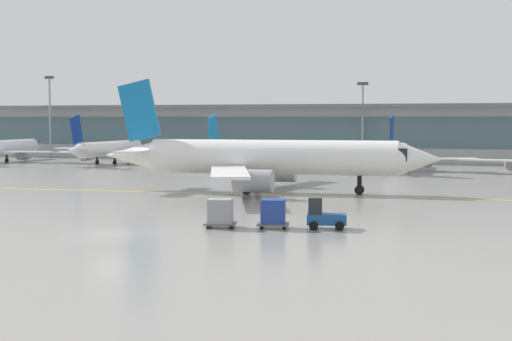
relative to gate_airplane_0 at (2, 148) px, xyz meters
The scene contains 13 objects.
ground_plane 87.38m from the gate_airplane_0, 49.81° to the right, with size 400.00×400.00×0.00m, color gray.
taxiway_centreline_stripe 70.29m from the gate_airplane_0, 34.00° to the right, with size 110.00×0.36×0.01m, color yellow.
terminal_concourse 60.66m from the gate_airplane_0, 21.55° to the left, with size 168.02×11.00×9.60m.
gate_airplane_0 is the anchor object (origin of this frame).
gate_airplane_1 19.82m from the gate_airplane_0, ahead, with size 21.96×23.60×7.82m.
gate_airplane_2 42.61m from the gate_airplane_0, ahead, with size 21.92×23.63×7.82m.
gate_airplane_3 65.69m from the gate_airplane_0, ahead, with size 21.95×23.61×7.82m.
taxiing_regional_jet 68.81m from the gate_airplane_0, 32.84° to the right, with size 34.07×31.58×11.28m.
baggage_tug 91.18m from the gate_airplane_0, 41.19° to the right, with size 2.86×2.12×2.10m.
cargo_dolly_lead 89.31m from the gate_airplane_0, 42.93° to the right, with size 2.42×2.05×1.94m.
cargo_dolly_trailing 87.41m from the gate_airplane_0, 44.87° to the right, with size 2.42×2.05×1.94m.
apron_light_mast_0 15.30m from the gate_airplane_0, 89.38° to the left, with size 1.80×0.36×14.94m.
apron_light_mast_1 60.05m from the gate_airplane_0, 15.92° to the left, with size 1.80×0.36×13.14m.
Camera 1 is at (23.72, -43.31, 7.38)m, focal length 54.47 mm.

